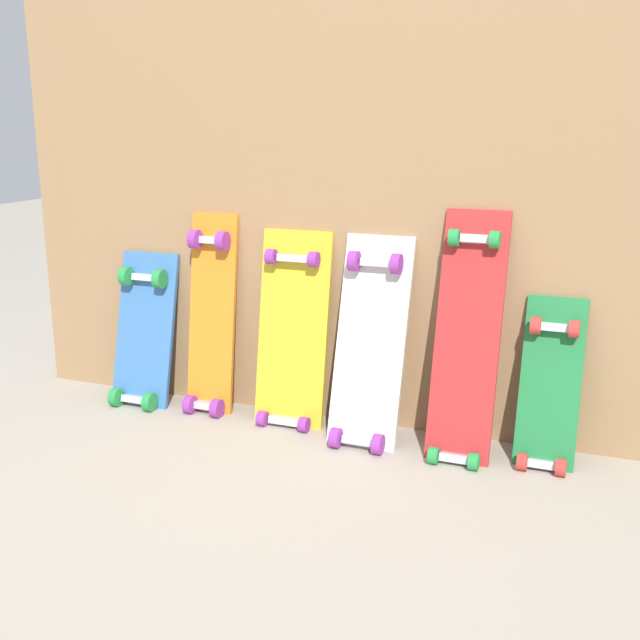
# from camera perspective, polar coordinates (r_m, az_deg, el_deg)

# --- Properties ---
(ground_plane) EXTENTS (12.00, 12.00, 0.00)m
(ground_plane) POSITION_cam_1_polar(r_m,az_deg,el_deg) (2.62, 0.56, -7.48)
(ground_plane) COLOR #A89E8E
(plywood_wall_panel) EXTENTS (2.29, 0.04, 1.54)m
(plywood_wall_panel) POSITION_cam_1_polar(r_m,az_deg,el_deg) (2.51, 1.17, 9.60)
(plywood_wall_panel) COLOR #99724C
(plywood_wall_panel) RESTS_ON ground
(skateboard_blue) EXTENTS (0.22, 0.21, 0.59)m
(skateboard_blue) POSITION_cam_1_polar(r_m,az_deg,el_deg) (2.81, -12.75, -1.32)
(skateboard_blue) COLOR #386BAD
(skateboard_blue) RESTS_ON ground
(skateboard_orange) EXTENTS (0.17, 0.17, 0.74)m
(skateboard_orange) POSITION_cam_1_polar(r_m,az_deg,el_deg) (2.68, -7.95, -0.24)
(skateboard_orange) COLOR orange
(skateboard_orange) RESTS_ON ground
(skateboard_yellow) EXTENTS (0.24, 0.18, 0.70)m
(skateboard_yellow) POSITION_cam_1_polar(r_m,az_deg,el_deg) (2.55, -2.05, -1.43)
(skateboard_yellow) COLOR gold
(skateboard_yellow) RESTS_ON ground
(skateboard_white) EXTENTS (0.22, 0.26, 0.70)m
(skateboard_white) POSITION_cam_1_polar(r_m,az_deg,el_deg) (2.42, 3.60, -2.32)
(skateboard_white) COLOR silver
(skateboard_white) RESTS_ON ground
(skateboard_red) EXTENTS (0.19, 0.26, 0.80)m
(skateboard_red) POSITION_cam_1_polar(r_m,az_deg,el_deg) (2.34, 10.59, -2.06)
(skateboard_red) COLOR #B22626
(skateboard_red) RESTS_ON ground
(skateboard_green) EXTENTS (0.17, 0.21, 0.55)m
(skateboard_green) POSITION_cam_1_polar(r_m,az_deg,el_deg) (2.37, 16.34, -5.29)
(skateboard_green) COLOR #1E7238
(skateboard_green) RESTS_ON ground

